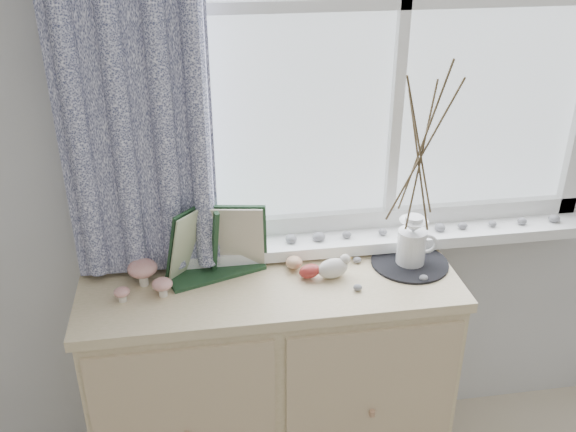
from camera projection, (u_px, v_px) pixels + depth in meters
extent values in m
cube|color=silver|center=(304.00, 117.00, 2.07)|extent=(4.00, 0.04, 2.60)
cube|color=white|center=(403.00, 2.00, 1.94)|extent=(1.30, 0.01, 1.40)
cube|color=white|center=(392.00, 236.00, 2.23)|extent=(1.45, 0.16, 0.04)
cube|color=#0A1037|center=(123.00, 8.00, 1.71)|extent=(0.44, 0.06, 1.61)
cube|color=beige|center=(272.00, 387.00, 2.24)|extent=(1.17, 0.43, 0.81)
cube|color=beige|center=(270.00, 285.00, 2.04)|extent=(1.20, 0.45, 0.03)
cube|color=tan|center=(370.00, 424.00, 2.08)|extent=(0.55, 0.01, 0.75)
cylinder|color=white|center=(143.00, 277.00, 2.00)|extent=(0.03, 0.03, 0.06)
ellipsoid|color=#A51905|center=(142.00, 268.00, 1.98)|extent=(0.09, 0.09, 0.05)
cylinder|color=white|center=(163.00, 290.00, 1.95)|extent=(0.03, 0.03, 0.04)
ellipsoid|color=#A51905|center=(162.00, 284.00, 1.94)|extent=(0.06, 0.06, 0.03)
cylinder|color=white|center=(122.00, 297.00, 1.92)|extent=(0.02, 0.02, 0.03)
ellipsoid|color=#A51905|center=(122.00, 292.00, 1.92)|extent=(0.05, 0.05, 0.03)
ellipsoid|color=tan|center=(294.00, 262.00, 2.08)|extent=(0.05, 0.04, 0.07)
ellipsoid|color=tan|center=(279.00, 253.00, 2.13)|extent=(0.05, 0.04, 0.07)
ellipsoid|color=maroon|center=(310.00, 271.00, 2.03)|extent=(0.05, 0.04, 0.07)
cylinder|color=black|center=(410.00, 263.00, 2.12)|extent=(0.25, 0.25, 0.01)
cylinder|color=silver|center=(411.00, 247.00, 2.09)|extent=(0.11, 0.11, 0.12)
cone|color=silver|center=(413.00, 226.00, 2.06)|extent=(0.09, 0.09, 0.04)
cylinder|color=silver|center=(414.00, 220.00, 2.05)|extent=(0.06, 0.06, 0.03)
torus|color=silver|center=(427.00, 244.00, 2.10)|extent=(0.07, 0.02, 0.07)
ellipsoid|color=gray|center=(358.00, 288.00, 1.98)|extent=(0.03, 0.03, 0.02)
ellipsoid|color=gray|center=(357.00, 260.00, 2.12)|extent=(0.03, 0.03, 0.02)
ellipsoid|color=gray|center=(424.00, 278.00, 2.03)|extent=(0.03, 0.03, 0.02)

